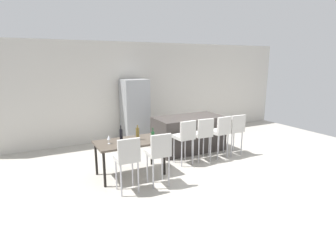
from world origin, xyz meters
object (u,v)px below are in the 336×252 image
Objects in this scene: bar_chair_left at (185,135)px; refrigerator at (135,111)px; bar_chair_far at (235,128)px; bar_chair_right at (221,130)px; wine_bottle_near at (138,134)px; dining_chair_near at (127,156)px; wine_bottle_inner at (153,136)px; dining_table at (130,144)px; bar_chair_middle at (203,133)px; wine_glass_left at (109,138)px; dining_chair_far at (159,151)px; wine_bottle_end at (121,135)px; kitchen_island at (189,134)px.

refrigerator reaches higher than bar_chair_left.
bar_chair_far is 0.57× the size of refrigerator.
wine_bottle_near reaches higher than bar_chair_right.
wine_bottle_inner is (0.73, 0.51, 0.15)m from dining_chair_near.
bar_chair_far reaches higher than dining_table.
wine_bottle_near reaches higher than wine_bottle_inner.
bar_chair_middle and dining_chair_near have the same top height.
refrigerator is at bearing 70.49° from wine_bottle_near.
bar_chair_far is 6.03× the size of wine_glass_left.
wine_glass_left is at bearing 176.38° from dining_table.
dining_table is (-1.82, 0.01, -0.03)m from bar_chair_middle.
bar_chair_right is 1.00× the size of dining_chair_near.
bar_chair_right and dining_chair_far have the same top height.
wine_glass_left is 2.71m from refrigerator.
dining_chair_far is 3.66× the size of wine_bottle_inner.
wine_bottle_end is at bearing 118.12° from dining_chair_far.
bar_chair_right is 1.00× the size of bar_chair_far.
wine_bottle_end is 1.14× the size of wine_bottle_inner.
wine_glass_left is at bearing -179.50° from wine_bottle_near.
dining_chair_far is at bearing -102.69° from refrigerator.
refrigerator reaches higher than wine_bottle_inner.
bar_chair_far is at bearing -2.16° from wine_bottle_end.
bar_chair_middle is 1.64m from wine_bottle_near.
bar_chair_far is at bearing -0.22° from dining_table.
wine_bottle_end reaches higher than wine_bottle_inner.
bar_chair_middle and bar_chair_right have the same top height.
bar_chair_far is at bearing 5.53° from wine_bottle_inner.
bar_chair_right and dining_chair_near have the same top height.
wine_bottle_inner is at bearing -170.68° from bar_chair_middle.
wine_bottle_near reaches higher than bar_chair_middle.
bar_chair_left is at bearing -2.16° from wine_bottle_near.
wine_bottle_inner is (-1.53, -1.08, 0.39)m from kitchen_island.
wine_bottle_near is (-2.16, 0.04, 0.17)m from bar_chair_right.
refrigerator is (1.00, 2.33, 0.25)m from dining_table.
dining_chair_far is at bearing -153.89° from bar_chair_middle.
bar_chair_right is (0.52, 0.00, 0.00)m from bar_chair_middle.
refrigerator reaches higher than dining_chair_near.
wine_bottle_near is at bearing 178.86° from bar_chair_right.
wine_glass_left is at bearing 179.04° from bar_chair_middle.
dining_chair_near is 3.34× the size of wine_bottle_near.
wine_bottle_end reaches higher than dining_chair_near.
bar_chair_middle is at bearing -0.96° from wine_glass_left.
refrigerator is at bearing 62.73° from wine_bottle_end.
bar_chair_far is at bearing -0.67° from wine_glass_left.
wine_bottle_near is 0.62m from wine_glass_left.
dining_chair_far reaches higher than dining_table.
bar_chair_far is 2.60m from dining_chair_far.
bar_chair_left is at bearing 24.27° from dining_chair_near.
bar_chair_right is 3.34× the size of wine_bottle_near.
wine_bottle_near reaches higher than dining_chair_near.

